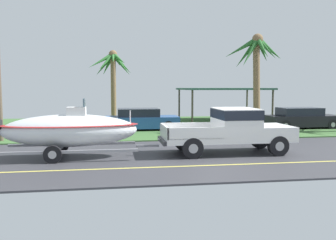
{
  "coord_description": "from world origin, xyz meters",
  "views": [
    {
      "loc": [
        -4.14,
        -13.6,
        2.7
      ],
      "look_at": [
        -1.96,
        0.59,
        1.38
      ],
      "focal_mm": 38.21,
      "sensor_mm": 36.0,
      "label": 1
    }
  ],
  "objects_px": {
    "parked_sedan_near": "(302,118)",
    "carport_awning": "(223,90)",
    "boat_on_trailer": "(69,130)",
    "parked_sedan_far": "(141,120)",
    "pickup_truck_towing": "(235,128)",
    "palm_tree_mid": "(113,69)",
    "palm_tree_near_left": "(256,60)"
  },
  "relations": [
    {
      "from": "boat_on_trailer",
      "to": "parked_sedan_near",
      "type": "relative_size",
      "value": 1.34
    },
    {
      "from": "parked_sedan_near",
      "to": "parked_sedan_far",
      "type": "bearing_deg",
      "value": 176.22
    },
    {
      "from": "parked_sedan_near",
      "to": "palm_tree_mid",
      "type": "height_order",
      "value": "palm_tree_mid"
    },
    {
      "from": "parked_sedan_near",
      "to": "palm_tree_mid",
      "type": "bearing_deg",
      "value": 158.58
    },
    {
      "from": "pickup_truck_towing",
      "to": "palm_tree_mid",
      "type": "height_order",
      "value": "palm_tree_mid"
    },
    {
      "from": "carport_awning",
      "to": "palm_tree_near_left",
      "type": "xyz_separation_m",
      "value": [
        -0.22,
        -7.13,
        1.76
      ]
    },
    {
      "from": "parked_sedan_far",
      "to": "parked_sedan_near",
      "type": "bearing_deg",
      "value": -3.78
    },
    {
      "from": "pickup_truck_towing",
      "to": "parked_sedan_near",
      "type": "relative_size",
      "value": 1.17
    },
    {
      "from": "carport_awning",
      "to": "parked_sedan_near",
      "type": "bearing_deg",
      "value": -57.4
    },
    {
      "from": "boat_on_trailer",
      "to": "palm_tree_mid",
      "type": "distance_m",
      "value": 12.78
    },
    {
      "from": "carport_awning",
      "to": "boat_on_trailer",
      "type": "bearing_deg",
      "value": -127.71
    },
    {
      "from": "boat_on_trailer",
      "to": "palm_tree_near_left",
      "type": "height_order",
      "value": "palm_tree_near_left"
    },
    {
      "from": "parked_sedan_far",
      "to": "carport_awning",
      "type": "relative_size",
      "value": 0.7
    },
    {
      "from": "pickup_truck_towing",
      "to": "parked_sedan_near",
      "type": "xyz_separation_m",
      "value": [
        7.2,
        7.56,
        -0.35
      ]
    },
    {
      "from": "boat_on_trailer",
      "to": "carport_awning",
      "type": "relative_size",
      "value": 0.96
    },
    {
      "from": "parked_sedan_near",
      "to": "palm_tree_near_left",
      "type": "bearing_deg",
      "value": -158.43
    },
    {
      "from": "carport_awning",
      "to": "palm_tree_mid",
      "type": "relative_size",
      "value": 1.21
    },
    {
      "from": "parked_sedan_near",
      "to": "palm_tree_near_left",
      "type": "relative_size",
      "value": 0.81
    },
    {
      "from": "boat_on_trailer",
      "to": "carport_awning",
      "type": "xyz_separation_m",
      "value": [
        10.19,
        13.18,
        1.46
      ]
    },
    {
      "from": "boat_on_trailer",
      "to": "pickup_truck_towing",
      "type": "bearing_deg",
      "value": 0.0
    },
    {
      "from": "boat_on_trailer",
      "to": "palm_tree_mid",
      "type": "xyz_separation_m",
      "value": [
        1.66,
        12.32,
        2.95
      ]
    },
    {
      "from": "pickup_truck_towing",
      "to": "palm_tree_mid",
      "type": "bearing_deg",
      "value": 111.77
    },
    {
      "from": "parked_sedan_near",
      "to": "boat_on_trailer",
      "type": "bearing_deg",
      "value": -151.24
    },
    {
      "from": "pickup_truck_towing",
      "to": "carport_awning",
      "type": "relative_size",
      "value": 0.84
    },
    {
      "from": "parked_sedan_near",
      "to": "carport_awning",
      "type": "xyz_separation_m",
      "value": [
        -3.59,
        5.62,
        1.85
      ]
    },
    {
      "from": "boat_on_trailer",
      "to": "parked_sedan_far",
      "type": "relative_size",
      "value": 1.39
    },
    {
      "from": "parked_sedan_near",
      "to": "parked_sedan_far",
      "type": "distance_m",
      "value": 10.43
    },
    {
      "from": "carport_awning",
      "to": "palm_tree_mid",
      "type": "distance_m",
      "value": 8.7
    },
    {
      "from": "parked_sedan_far",
      "to": "carport_awning",
      "type": "bearing_deg",
      "value": 35.88
    },
    {
      "from": "boat_on_trailer",
      "to": "parked_sedan_near",
      "type": "bearing_deg",
      "value": 28.76
    },
    {
      "from": "boat_on_trailer",
      "to": "palm_tree_mid",
      "type": "relative_size",
      "value": 1.17
    },
    {
      "from": "parked_sedan_far",
      "to": "palm_tree_near_left",
      "type": "bearing_deg",
      "value": -18.43
    }
  ]
}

